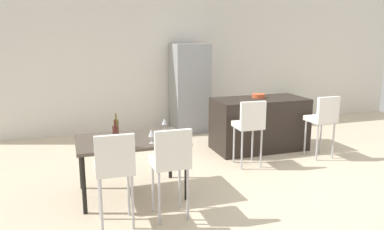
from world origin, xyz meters
TOP-DOWN VIEW (x-y plane):
  - ground_plane at (0.00, 0.00)m, footprint 10.00×10.00m
  - back_wall at (0.00, 3.08)m, footprint 10.00×0.12m
  - kitchen_island at (0.26, 1.00)m, footprint 1.63×0.80m
  - bar_chair_left at (-0.34, 0.22)m, footprint 0.42×0.42m
  - bar_chair_middle at (1.00, 0.22)m, footprint 0.41×0.41m
  - dining_table at (-2.24, -0.24)m, footprint 1.34×0.89m
  - dining_chair_near at (-2.54, -1.05)m, footprint 0.41×0.41m
  - dining_chair_far at (-1.93, -1.05)m, footprint 0.40×0.40m
  - wine_bottle_far at (-2.46, -0.56)m, footprint 0.07×0.07m
  - wine_bottle_corner at (-2.39, -0.07)m, footprint 0.07×0.07m
  - wine_glass_left at (-2.03, -0.52)m, footprint 0.07×0.07m
  - wine_glass_middle at (-1.73, 0.03)m, footprint 0.07×0.07m
  - refrigerator at (-0.51, 2.64)m, footprint 0.72×0.68m
  - fruit_bowl at (0.27, 1.09)m, footprint 0.23×0.23m
  - potted_plant at (2.05, 2.63)m, footprint 0.42×0.42m

SIDE VIEW (x-z plane):
  - ground_plane at x=0.00m, z-range 0.00..0.00m
  - potted_plant at x=2.05m, z-range 0.06..0.67m
  - kitchen_island at x=0.26m, z-range 0.00..0.92m
  - dining_table at x=-2.24m, z-range 0.30..1.04m
  - bar_chair_left at x=-0.34m, z-range 0.17..1.22m
  - bar_chair_middle at x=1.00m, z-range 0.17..1.22m
  - dining_chair_near at x=-2.54m, z-range 0.17..1.22m
  - dining_chair_far at x=-1.93m, z-range 0.17..1.22m
  - wine_bottle_corner at x=-2.39m, z-range 0.70..1.00m
  - wine_glass_left at x=-2.03m, z-range 0.78..0.95m
  - wine_glass_middle at x=-1.73m, z-range 0.78..0.95m
  - wine_bottle_far at x=-2.46m, z-range 0.71..1.04m
  - refrigerator at x=-0.51m, z-range 0.00..1.84m
  - fruit_bowl at x=0.27m, z-range 0.92..0.99m
  - back_wall at x=0.00m, z-range 0.00..2.90m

